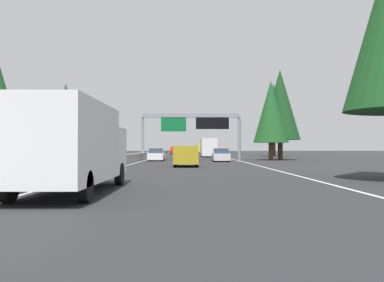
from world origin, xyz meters
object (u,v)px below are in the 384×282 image
(minivan_distant_a, at_px, (186,155))
(conifer_left_far, at_px, (88,119))
(box_truck_mid_right, at_px, (202,148))
(conifer_left_mid, at_px, (66,112))
(conifer_right_far, at_px, (274,112))
(pickup_near_right, at_px, (175,150))
(sedan_far_center, at_px, (221,155))
(bus_distant_b, at_px, (208,147))
(conifer_right_mid, at_px, (280,105))
(sedan_mid_center, at_px, (156,155))
(sedan_far_right, at_px, (189,152))
(sign_gantry_overhead, at_px, (192,123))
(box_truck_mid_left, at_px, (73,145))
(conifer_right_near, at_px, (271,112))

(minivan_distant_a, height_order, conifer_left_far, conifer_left_far)
(box_truck_mid_right, xyz_separation_m, conifer_left_mid, (-46.33, 23.71, 5.76))
(conifer_right_far, bearing_deg, pickup_near_right, 35.36)
(sedan_far_center, bearing_deg, bus_distant_b, 0.60)
(sedan_far_center, bearing_deg, conifer_right_mid, -47.87)
(conifer_right_far, bearing_deg, conifer_left_mid, 102.75)
(sedan_mid_center, height_order, conifer_left_far, conifer_left_far)
(pickup_near_right, xyz_separation_m, sedan_mid_center, (-54.82, 0.22, -0.23))
(sedan_far_right, bearing_deg, sign_gantry_overhead, -179.46)
(box_truck_mid_left, height_order, bus_distant_b, bus_distant_b)
(bus_distant_b, bearing_deg, sedan_mid_center, 163.14)
(sign_gantry_overhead, relative_size, box_truck_mid_left, 1.49)
(pickup_near_right, height_order, bus_distant_b, bus_distant_b)
(box_truck_mid_right, xyz_separation_m, conifer_right_far, (-38.25, -11.99, 6.54))
(box_truck_mid_left, relative_size, pickup_near_right, 1.52)
(minivan_distant_a, xyz_separation_m, conifer_right_far, (43.47, -15.67, 7.20))
(conifer_right_far, relative_size, conifer_left_far, 0.92)
(conifer_left_mid, bearing_deg, pickup_near_right, -25.44)
(conifer_left_mid, bearing_deg, minivan_distant_a, -150.49)
(box_truck_mid_left, bearing_deg, sedan_far_center, -12.47)
(conifer_right_mid, bearing_deg, sedan_far_right, 15.21)
(minivan_distant_a, bearing_deg, box_truck_mid_right, -2.58)
(pickup_near_right, bearing_deg, conifer_left_far, 76.82)
(bus_distant_b, relative_size, conifer_left_far, 0.79)
(conifer_right_near, bearing_deg, sedan_far_right, 12.72)
(sedan_far_center, relative_size, conifer_right_mid, 0.38)
(sign_gantry_overhead, height_order, minivan_distant_a, sign_gantry_overhead)
(box_truck_mid_left, distance_m, pickup_near_right, 91.14)
(bus_distant_b, height_order, sedan_mid_center, bus_distant_b)
(sedan_mid_center, bearing_deg, conifer_left_mid, 39.55)
(sedan_far_right, distance_m, conifer_right_mid, 45.16)
(conifer_right_near, distance_m, conifer_left_far, 67.89)
(bus_distant_b, relative_size, sedan_mid_center, 2.61)
(sign_gantry_overhead, xyz_separation_m, box_truck_mid_left, (-40.28, 4.30, -3.09))
(conifer_left_far, bearing_deg, conifer_right_mid, -145.71)
(sedan_far_center, relative_size, sedan_mid_center, 1.00)
(minivan_distant_a, bearing_deg, sedan_far_center, -16.45)
(sedan_mid_center, xyz_separation_m, conifer_right_mid, (4.65, -15.59, 6.41))
(sedan_far_center, distance_m, pickup_near_right, 58.05)
(bus_distant_b, height_order, box_truck_mid_right, bus_distant_b)
(conifer_right_near, bearing_deg, conifer_right_far, -11.78)
(box_truck_mid_right, bearing_deg, minivan_distant_a, 177.42)
(sedan_far_center, height_order, pickup_near_right, pickup_near_right)
(box_truck_mid_right, relative_size, conifer_left_far, 0.58)
(box_truck_mid_right, height_order, conifer_right_mid, conifer_right_mid)
(sedan_far_right, bearing_deg, sedan_mid_center, 175.38)
(sedan_far_right, relative_size, sedan_mid_center, 1.00)
(conifer_right_near, relative_size, conifer_left_mid, 0.82)
(sedan_far_center, xyz_separation_m, sedan_mid_center, (2.78, 7.38, 0.00))
(sedan_far_center, distance_m, conifer_left_mid, 33.52)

